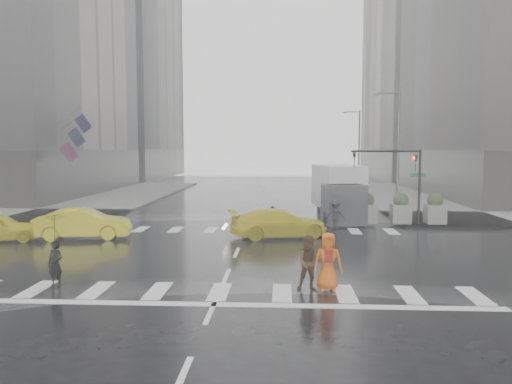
# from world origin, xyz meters

# --- Properties ---
(ground) EXTENTS (120.00, 120.00, 0.00)m
(ground) POSITION_xyz_m (0.00, 0.00, 0.00)
(ground) COLOR black
(ground) RESTS_ON ground
(sidewalk_ne) EXTENTS (35.00, 35.00, 0.15)m
(sidewalk_ne) POSITION_xyz_m (19.50, 17.50, 0.07)
(sidewalk_ne) COLOR slate
(sidewalk_ne) RESTS_ON ground
(sidewalk_nw) EXTENTS (35.00, 35.00, 0.15)m
(sidewalk_nw) POSITION_xyz_m (-19.50, 17.50, 0.07)
(sidewalk_nw) COLOR slate
(sidewalk_nw) RESTS_ON ground
(building_nw_far) EXTENTS (26.05, 26.05, 44.00)m
(building_nw_far) POSITION_xyz_m (-29.00, 56.00, 20.19)
(building_nw_far) COLOR slate
(building_nw_far) RESTS_ON ground
(building_ne_far) EXTENTS (26.05, 26.05, 36.00)m
(building_ne_far) POSITION_xyz_m (29.00, 56.00, 16.27)
(building_ne_far) COLOR #A89F92
(building_ne_far) RESTS_ON ground
(road_markings) EXTENTS (18.00, 48.00, 0.01)m
(road_markings) POSITION_xyz_m (0.00, 0.00, 0.01)
(road_markings) COLOR silver
(road_markings) RESTS_ON ground
(traffic_signal_pole) EXTENTS (4.45, 0.42, 4.50)m
(traffic_signal_pole) POSITION_xyz_m (9.01, 8.01, 3.22)
(traffic_signal_pole) COLOR black
(traffic_signal_pole) RESTS_ON ground
(street_lamp_near) EXTENTS (2.15, 0.22, 9.00)m
(street_lamp_near) POSITION_xyz_m (10.87, 18.00, 4.95)
(street_lamp_near) COLOR #59595B
(street_lamp_near) RESTS_ON ground
(street_lamp_far) EXTENTS (2.15, 0.22, 9.00)m
(street_lamp_far) POSITION_xyz_m (10.87, 38.00, 4.95)
(street_lamp_far) COLOR #59595B
(street_lamp_far) RESTS_ON ground
(planter_west) EXTENTS (1.10, 1.10, 1.80)m
(planter_west) POSITION_xyz_m (7.00, 8.20, 0.98)
(planter_west) COLOR slate
(planter_west) RESTS_ON ground
(planter_mid) EXTENTS (1.10, 1.10, 1.80)m
(planter_mid) POSITION_xyz_m (9.00, 8.20, 0.98)
(planter_mid) COLOR slate
(planter_mid) RESTS_ON ground
(planter_east) EXTENTS (1.10, 1.10, 1.80)m
(planter_east) POSITION_xyz_m (11.00, 8.20, 0.98)
(planter_east) COLOR slate
(planter_east) RESTS_ON ground
(flag_cluster) EXTENTS (2.87, 3.06, 4.69)m
(flag_cluster) POSITION_xyz_m (-15.08, 18.50, 5.64)
(flag_cluster) COLOR #59595B
(flag_cluster) RESTS_ON ground
(pedestrian_black) EXTENTS (1.18, 1.19, 2.43)m
(pedestrian_black) POSITION_xyz_m (-5.49, -5.71, 1.65)
(pedestrian_black) COLOR black
(pedestrian_black) RESTS_ON ground
(pedestrian_brown) EXTENTS (0.86, 0.67, 1.78)m
(pedestrian_brown) POSITION_xyz_m (2.89, -5.66, 0.89)
(pedestrian_brown) COLOR #402A17
(pedestrian_brown) RESTS_ON ground
(pedestrian_orange) EXTENTS (0.94, 0.63, 1.89)m
(pedestrian_orange) POSITION_xyz_m (3.47, -5.64, 0.95)
(pedestrian_orange) COLOR #E05C0F
(pedestrian_orange) RESTS_ON ground
(pedestrian_far_a) EXTENTS (0.96, 0.69, 1.50)m
(pedestrian_far_a) POSITION_xyz_m (1.48, 5.00, 0.75)
(pedestrian_far_a) COLOR black
(pedestrian_far_a) RESTS_ON ground
(pedestrian_far_b) EXTENTS (1.19, 0.84, 1.68)m
(pedestrian_far_b) POSITION_xyz_m (5.02, 6.67, 0.84)
(pedestrian_far_b) COLOR black
(pedestrian_far_b) RESTS_ON ground
(taxi_mid) EXTENTS (4.89, 2.43, 1.54)m
(taxi_mid) POSITION_xyz_m (-8.08, 2.99, 0.77)
(taxi_mid) COLOR yellow
(taxi_mid) RESTS_ON ground
(taxi_rear) EXTENTS (4.86, 3.19, 1.47)m
(taxi_rear) POSITION_xyz_m (1.82, 3.94, 0.73)
(taxi_rear) COLOR yellow
(taxi_rear) RESTS_ON ground
(box_truck) EXTENTS (2.44, 6.50, 3.45)m
(box_truck) POSITION_xyz_m (5.63, 10.32, 1.84)
(box_truck) COLOR silver
(box_truck) RESTS_ON ground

